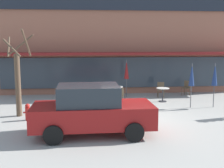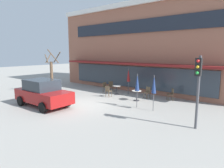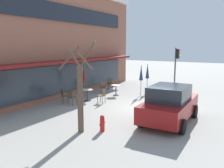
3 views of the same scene
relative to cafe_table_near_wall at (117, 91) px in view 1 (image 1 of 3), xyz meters
name	(u,v)px [view 1 (image 1 of 3)]	position (x,y,z in m)	size (l,w,h in m)	color
ground_plane	(132,119)	(0.22, -4.04, -0.52)	(80.00, 80.00, 0.00)	#9E9B93
building_facade	(111,32)	(0.22, 5.93, 3.44)	(17.85, 9.10, 7.92)	#935B47
cafe_table_near_wall	(117,91)	(0.00, 0.00, 0.00)	(0.70, 0.70, 0.76)	#333338
cafe_table_streetside	(163,92)	(2.45, -0.75, 0.00)	(0.70, 0.70, 0.76)	#333338
patio_umbrella_green_folded	(192,75)	(3.46, -2.26, 1.11)	(0.28, 0.28, 2.20)	#4C4C51
patio_umbrella_cream_folded	(127,70)	(0.66, 0.75, 1.11)	(0.28, 0.28, 2.20)	#4C4C51
patio_umbrella_corner_open	(215,75)	(4.63, -2.25, 1.11)	(0.28, 0.28, 2.20)	#4C4C51
cafe_chair_0	(120,94)	(0.04, -1.15, 0.01)	(0.41, 0.41, 0.89)	brown
cafe_chair_1	(161,89)	(2.66, 0.45, 0.01)	(0.46, 0.46, 0.89)	brown
cafe_chair_2	(92,91)	(-1.41, 0.13, 0.01)	(0.44, 0.44, 0.89)	brown
cafe_chair_3	(186,87)	(4.38, 0.93, 0.01)	(0.56, 0.56, 0.89)	brown
cafe_chair_4	(93,89)	(-1.31, 0.82, 0.01)	(0.55, 0.55, 0.89)	brown
parked_sedan	(92,110)	(-1.52, -5.93, 0.36)	(4.24, 2.09, 1.76)	maroon
street_tree	(18,79)	(-4.65, -3.13, 1.14)	(1.21, 1.22, 3.78)	brown
fire_hydrant	(28,112)	(-4.15, -3.88, -0.16)	(0.36, 0.20, 0.71)	red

